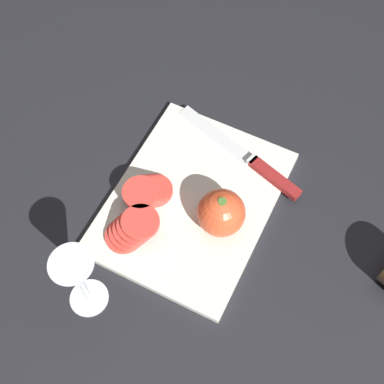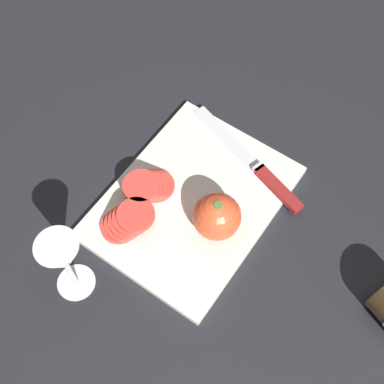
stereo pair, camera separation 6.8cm
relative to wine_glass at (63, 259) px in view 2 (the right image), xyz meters
name	(u,v)px [view 2 (the right image)]	position (x,y,z in m)	size (l,w,h in m)	color
ground_plane	(184,195)	(0.25, -0.05, -0.11)	(3.00, 3.00, 0.00)	black
cutting_board	(192,202)	(0.24, -0.08, -0.10)	(0.37, 0.28, 0.01)	silver
wine_glass	(63,259)	(0.00, 0.00, 0.00)	(0.07, 0.07, 0.16)	silver
whole_tomato	(217,216)	(0.22, -0.14, -0.05)	(0.09, 0.09, 0.09)	#DB4C28
knife	(266,177)	(0.36, -0.16, -0.09)	(0.11, 0.29, 0.01)	silver
tomato_slice_stack_near	(127,221)	(0.13, -0.01, -0.07)	(0.09, 0.09, 0.05)	#D63D33
tomato_slice_stack_far	(149,186)	(0.21, 0.00, -0.07)	(0.10, 0.08, 0.05)	#D63D33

